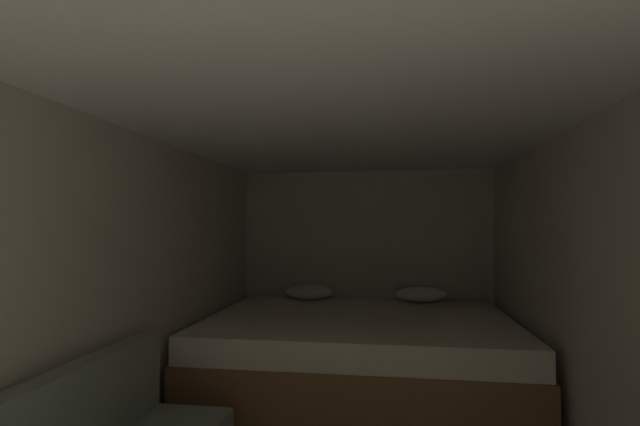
# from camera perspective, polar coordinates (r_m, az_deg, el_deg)

# --- Properties ---
(wall_back) EXTENTS (2.76, 0.05, 2.03)m
(wall_back) POSITION_cam_1_polar(r_m,az_deg,el_deg) (5.05, 5.64, -6.39)
(wall_back) COLOR beige
(wall_back) RESTS_ON ground
(wall_left) EXTENTS (0.05, 5.07, 2.03)m
(wall_left) POSITION_cam_1_polar(r_m,az_deg,el_deg) (2.97, -24.72, -9.60)
(wall_left) COLOR beige
(wall_left) RESTS_ON ground
(wall_right) EXTENTS (0.05, 5.07, 2.03)m
(wall_right) POSITION_cam_1_polar(r_m,az_deg,el_deg) (2.73, 32.81, -10.20)
(wall_right) COLOR beige
(wall_right) RESTS_ON ground
(ceiling_slab) EXTENTS (2.76, 5.07, 0.05)m
(ceiling_slab) POSITION_cam_1_polar(r_m,az_deg,el_deg) (2.55, 2.68, 12.47)
(ceiling_slab) COLOR white
(ceiling_slab) RESTS_ON wall_left
(bed) EXTENTS (2.54, 1.96, 0.83)m
(bed) POSITION_cam_1_polar(r_m,az_deg,el_deg) (4.13, 4.92, -17.00)
(bed) COLOR brown
(bed) RESTS_ON ground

